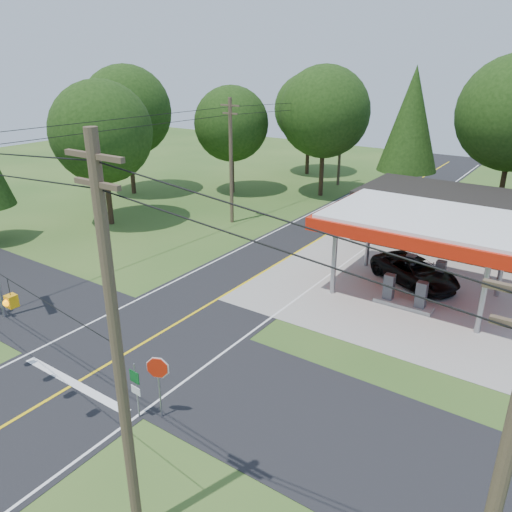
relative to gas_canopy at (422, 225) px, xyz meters
The scene contains 14 objects.
ground 16.38m from the gas_canopy, 124.70° to the right, with size 120.00×120.00×0.00m, color #2D531D.
main_highway 16.37m from the gas_canopy, 124.70° to the right, with size 8.00×120.00×0.02m, color black.
cross_road 16.37m from the gas_canopy, 124.70° to the right, with size 70.00×7.00×0.02m, color black.
lane_center_yellow 16.37m from the gas_canopy, 124.70° to the right, with size 0.15×110.00×0.00m, color yellow.
gas_canopy is the anchor object (origin of this frame).
convenience_store 10.31m from the gas_canopy, 84.28° to the left, with size 16.40×7.55×3.80m.
utility_pole_near_right 20.13m from the gas_canopy, 94.29° to the right, with size 1.80×0.30×11.50m.
utility_pole_far_left 17.74m from the gas_canopy, 163.61° to the left, with size 1.80×0.30×10.00m.
utility_pole_right_b 19.80m from the gas_canopy, 69.27° to the right, with size 1.80×0.30×10.00m.
utility_pole_north 26.92m from the gas_canopy, 125.17° to the left, with size 0.30×0.30×9.50m.
treeline_backdrop 14.09m from the gas_canopy, 126.61° to the left, with size 70.27×51.59×13.30m.
suv_car 3.82m from the gas_canopy, 108.43° to the left, with size 5.66×5.66×1.57m, color black.
octagonal_stop_sign 16.79m from the gas_canopy, 105.69° to the right, with size 0.86×0.41×2.69m.
route_sign_post 17.55m from the gas_canopy, 107.47° to the right, with size 0.49×0.10×2.41m.
Camera 1 is at (16.24, -13.70, 12.82)m, focal length 35.00 mm.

